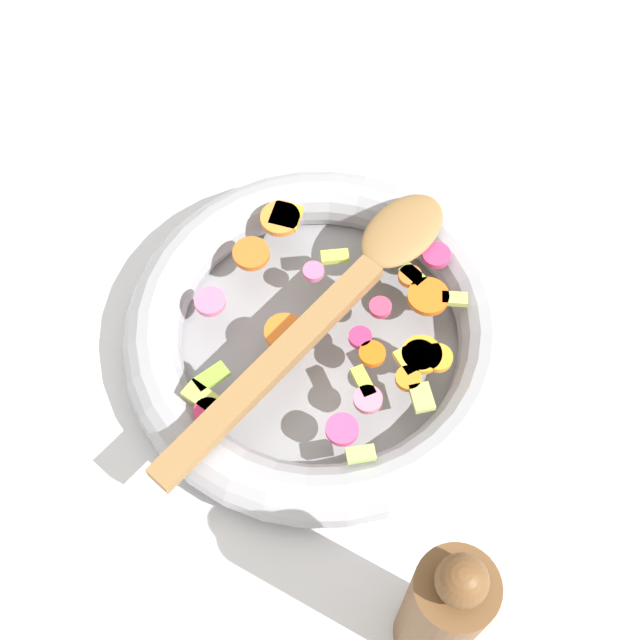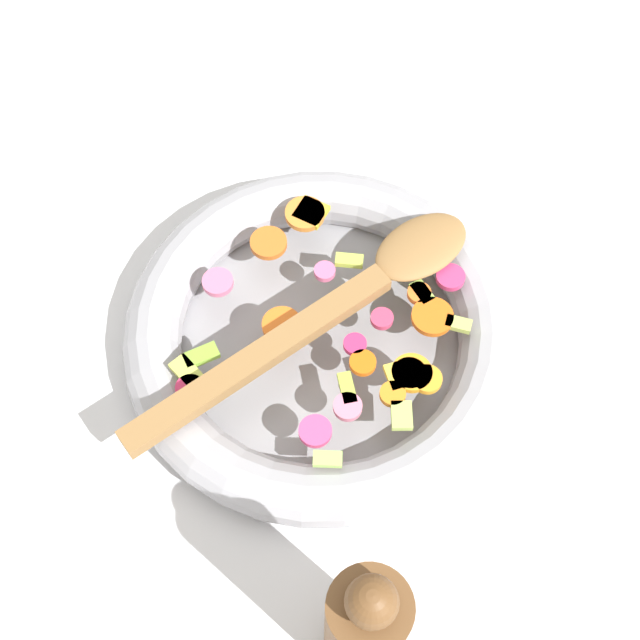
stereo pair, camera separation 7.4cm
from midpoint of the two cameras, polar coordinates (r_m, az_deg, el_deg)
The scene contains 5 objects.
ground_plane at distance 0.79m, azimuth -2.69°, elevation -1.98°, with size 4.00×4.00×0.00m, color silver.
skillet at distance 0.77m, azimuth -2.76°, elevation -1.24°, with size 0.34×0.34×0.05m.
chopped_vegetables at distance 0.74m, azimuth -1.24°, elevation -0.11°, with size 0.23×0.26×0.01m.
wooden_spoon at distance 0.74m, azimuth -1.94°, elevation 1.15°, with size 0.06×0.34×0.01m.
pepper_mill at distance 0.63m, azimuth 4.34°, elevation -18.42°, with size 0.05×0.05×0.20m.
Camera 1 is at (-0.22, 0.28, 0.71)m, focal length 50.00 mm.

